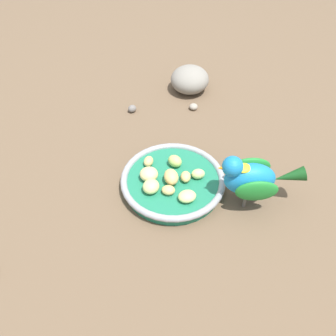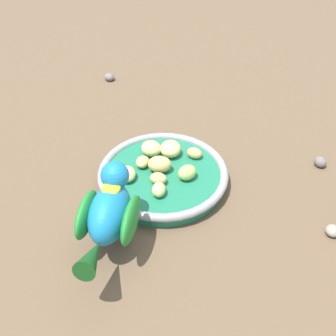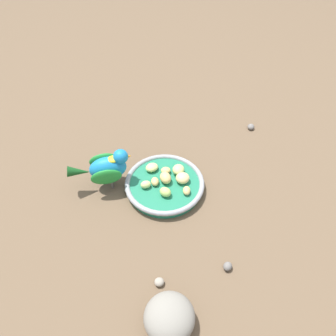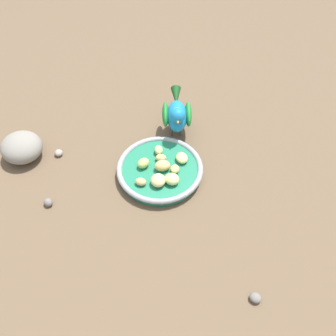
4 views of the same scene
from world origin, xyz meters
TOP-DOWN VIEW (x-y plane):
  - ground_plane at (0.00, 0.00)m, footprint 4.00×4.00m
  - feeding_bowl at (0.00, 0.00)m, footprint 0.21×0.21m
  - apple_piece_0 at (0.02, 0.05)m, footprint 0.03×0.04m
  - apple_piece_1 at (-0.04, -0.03)m, footprint 0.03×0.03m
  - apple_piece_2 at (0.00, 0.01)m, footprint 0.05×0.05m
  - apple_piece_3 at (0.02, -0.04)m, footprint 0.04×0.03m
  - apple_piece_4 at (-0.02, -0.01)m, footprint 0.03×0.03m
  - apple_piece_5 at (0.04, 0.02)m, footprint 0.05×0.05m
  - apple_piece_6 at (-0.01, 0.04)m, footprint 0.03×0.03m
  - apple_piece_7 at (0.06, -0.01)m, footprint 0.03×0.03m
  - apple_piece_8 at (-0.05, 0.03)m, footprint 0.04×0.04m
  - parrot at (-0.14, -0.04)m, footprint 0.15×0.11m
  - rock_large at (0.13, -0.32)m, footprint 0.12×0.12m
  - pebble_0 at (0.21, -0.17)m, footprint 0.02×0.02m
  - pebble_1 at (0.08, -0.25)m, footprint 0.03×0.03m
  - pebble_2 at (0.17, 0.32)m, footprint 0.02×0.02m

SIDE VIEW (x-z plane):
  - ground_plane at x=0.00m, z-range 0.00..0.00m
  - pebble_1 at x=0.08m, z-range 0.00..0.02m
  - pebble_2 at x=0.17m, z-range 0.00..0.02m
  - pebble_0 at x=0.21m, z-range 0.00..0.02m
  - feeding_bowl at x=0.00m, z-range 0.00..0.03m
  - apple_piece_6 at x=-0.01m, z-range 0.02..0.04m
  - apple_piece_7 at x=0.06m, z-range 0.02..0.04m
  - apple_piece_4 at x=-0.02m, z-range 0.02..0.04m
  - apple_piece_8 at x=-0.05m, z-range 0.02..0.04m
  - apple_piece_1 at x=-0.04m, z-range 0.02..0.04m
  - rock_large at x=0.13m, z-range 0.00..0.06m
  - apple_piece_3 at x=0.02m, z-range 0.02..0.04m
  - apple_piece_0 at x=0.02m, z-range 0.02..0.05m
  - apple_piece_5 at x=0.04m, z-range 0.02..0.05m
  - apple_piece_2 at x=0.00m, z-range 0.02..0.05m
  - parrot at x=-0.14m, z-range 0.01..0.12m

